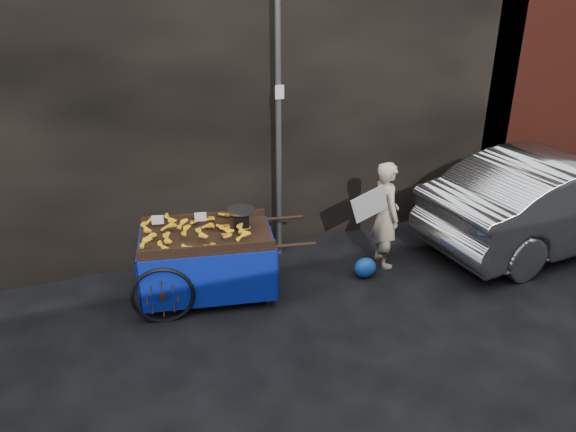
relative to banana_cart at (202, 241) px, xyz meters
name	(u,v)px	position (x,y,z in m)	size (l,w,h in m)	color
ground	(292,302)	(0.99, -0.59, -0.76)	(80.00, 80.00, 0.00)	black
building_wall	(255,68)	(1.38, 2.01, 1.74)	(13.50, 2.00, 5.00)	black
street_pole	(278,121)	(1.29, 0.71, 1.25)	(0.12, 0.10, 4.00)	slate
banana_cart	(202,241)	(0.00, 0.00, 0.00)	(2.40, 1.41, 1.23)	black
vendor	(386,214)	(2.56, -0.11, 0.01)	(0.84, 0.59, 1.53)	#C7B494
plastic_bag	(365,268)	(2.15, -0.36, -0.62)	(0.31, 0.25, 0.28)	#174BAF
parked_car	(559,199)	(5.34, -0.43, -0.04)	(1.52, 4.36, 1.44)	#AAADB1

